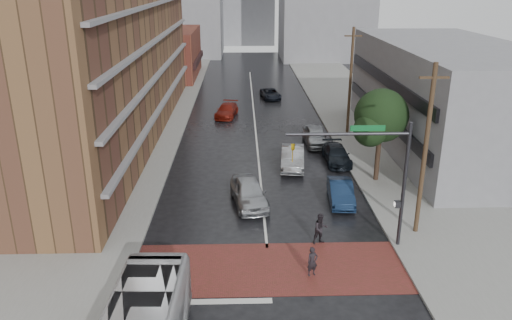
{
  "coord_description": "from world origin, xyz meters",
  "views": [
    {
      "loc": [
        -1.32,
        -21.78,
        14.12
      ],
      "look_at": [
        -0.48,
        7.23,
        3.5
      ],
      "focal_mm": 35.0,
      "sensor_mm": 36.0,
      "label": 1
    }
  ],
  "objects_px": {
    "suv_travel": "(271,94)",
    "car_parked_near": "(341,192)",
    "car_travel_b": "(293,158)",
    "car_travel_c": "(227,110)",
    "pedestrian_a": "(312,262)",
    "car_parked_far": "(316,136)",
    "car_travel_a": "(249,193)",
    "car_parked_mid": "(337,155)",
    "pedestrian_b": "(321,229)"
  },
  "relations": [
    {
      "from": "car_travel_c",
      "to": "suv_travel",
      "type": "height_order",
      "value": "car_travel_c"
    },
    {
      "from": "car_travel_a",
      "to": "pedestrian_a",
      "type": "bearing_deg",
      "value": -79.76
    },
    {
      "from": "suv_travel",
      "to": "pedestrian_b",
      "type": "bearing_deg",
      "value": -97.37
    },
    {
      "from": "car_travel_a",
      "to": "car_parked_near",
      "type": "relative_size",
      "value": 1.16
    },
    {
      "from": "car_travel_a",
      "to": "car_parked_far",
      "type": "distance_m",
      "value": 13.93
    },
    {
      "from": "suv_travel",
      "to": "car_parked_far",
      "type": "relative_size",
      "value": 0.92
    },
    {
      "from": "car_travel_b",
      "to": "suv_travel",
      "type": "distance_m",
      "value": 23.91
    },
    {
      "from": "car_travel_b",
      "to": "car_parked_near",
      "type": "relative_size",
      "value": 1.15
    },
    {
      "from": "car_parked_mid",
      "to": "car_parked_far",
      "type": "height_order",
      "value": "car_parked_far"
    },
    {
      "from": "car_travel_a",
      "to": "car_travel_b",
      "type": "relative_size",
      "value": 1.01
    },
    {
      "from": "car_parked_near",
      "to": "suv_travel",
      "type": "bearing_deg",
      "value": 99.8
    },
    {
      "from": "pedestrian_a",
      "to": "car_travel_c",
      "type": "xyz_separation_m",
      "value": [
        -5.08,
        30.77,
        -0.09
      ]
    },
    {
      "from": "car_travel_c",
      "to": "suv_travel",
      "type": "bearing_deg",
      "value": 68.11
    },
    {
      "from": "car_travel_c",
      "to": "car_parked_near",
      "type": "bearing_deg",
      "value": -59.8
    },
    {
      "from": "pedestrian_a",
      "to": "car_travel_b",
      "type": "distance_m",
      "value": 15.25
    },
    {
      "from": "suv_travel",
      "to": "car_parked_near",
      "type": "xyz_separation_m",
      "value": [
        2.96,
        -30.48,
        0.1
      ]
    },
    {
      "from": "pedestrian_a",
      "to": "pedestrian_b",
      "type": "xyz_separation_m",
      "value": [
        0.91,
        3.23,
        0.12
      ]
    },
    {
      "from": "suv_travel",
      "to": "car_travel_b",
      "type": "bearing_deg",
      "value": -97.7
    },
    {
      "from": "pedestrian_a",
      "to": "pedestrian_b",
      "type": "bearing_deg",
      "value": 52.64
    },
    {
      "from": "suv_travel",
      "to": "car_parked_far",
      "type": "xyz_separation_m",
      "value": [
        3.01,
        -18.21,
        0.21
      ]
    },
    {
      "from": "car_parked_far",
      "to": "pedestrian_a",
      "type": "bearing_deg",
      "value": -99.92
    },
    {
      "from": "car_travel_c",
      "to": "car_parked_near",
      "type": "xyz_separation_m",
      "value": [
        8.16,
        -22.1,
        0.03
      ]
    },
    {
      "from": "car_travel_c",
      "to": "car_travel_a",
      "type": "bearing_deg",
      "value": -74.83
    },
    {
      "from": "car_parked_near",
      "to": "pedestrian_b",
      "type": "bearing_deg",
      "value": -107.5
    },
    {
      "from": "car_parked_near",
      "to": "car_parked_far",
      "type": "distance_m",
      "value": 12.28
    },
    {
      "from": "car_travel_a",
      "to": "car_parked_mid",
      "type": "xyz_separation_m",
      "value": [
        7.22,
        7.78,
        -0.18
      ]
    },
    {
      "from": "car_travel_b",
      "to": "car_travel_c",
      "type": "xyz_separation_m",
      "value": [
        -5.59,
        15.52,
        -0.13
      ]
    },
    {
      "from": "pedestrian_a",
      "to": "car_parked_far",
      "type": "bearing_deg",
      "value": 59.8
    },
    {
      "from": "pedestrian_b",
      "to": "suv_travel",
      "type": "bearing_deg",
      "value": 71.73
    },
    {
      "from": "pedestrian_b",
      "to": "suv_travel",
      "type": "distance_m",
      "value": 35.93
    },
    {
      "from": "car_parked_mid",
      "to": "car_parked_far",
      "type": "distance_m",
      "value": 4.83
    },
    {
      "from": "suv_travel",
      "to": "car_travel_a",
      "type": "bearing_deg",
      "value": -104.51
    },
    {
      "from": "car_travel_b",
      "to": "car_parked_mid",
      "type": "xyz_separation_m",
      "value": [
        3.67,
        0.99,
        -0.15
      ]
    },
    {
      "from": "car_parked_near",
      "to": "car_parked_mid",
      "type": "xyz_separation_m",
      "value": [
        1.1,
        7.57,
        -0.04
      ]
    },
    {
      "from": "pedestrian_a",
      "to": "car_travel_c",
      "type": "distance_m",
      "value": 31.19
    },
    {
      "from": "car_travel_c",
      "to": "car_parked_mid",
      "type": "xyz_separation_m",
      "value": [
        9.26,
        -14.54,
        -0.01
      ]
    },
    {
      "from": "car_parked_near",
      "to": "car_parked_far",
      "type": "bearing_deg",
      "value": 94.03
    },
    {
      "from": "pedestrian_b",
      "to": "pedestrian_a",
      "type": "bearing_deg",
      "value": -125.17
    },
    {
      "from": "car_travel_b",
      "to": "pedestrian_b",
      "type": "bearing_deg",
      "value": -82.28
    },
    {
      "from": "pedestrian_b",
      "to": "car_travel_b",
      "type": "xyz_separation_m",
      "value": [
        -0.4,
        12.01,
        -0.08
      ]
    },
    {
      "from": "pedestrian_b",
      "to": "car_travel_b",
      "type": "height_order",
      "value": "pedestrian_b"
    },
    {
      "from": "pedestrian_a",
      "to": "car_travel_b",
      "type": "xyz_separation_m",
      "value": [
        0.5,
        15.25,
        0.04
      ]
    },
    {
      "from": "car_travel_a",
      "to": "car_travel_c",
      "type": "distance_m",
      "value": 22.41
    },
    {
      "from": "car_parked_mid",
      "to": "car_travel_b",
      "type": "bearing_deg",
      "value": -165.57
    },
    {
      "from": "car_travel_b",
      "to": "car_parked_mid",
      "type": "relative_size",
      "value": 1.07
    },
    {
      "from": "car_travel_b",
      "to": "suv_travel",
      "type": "height_order",
      "value": "car_travel_b"
    },
    {
      "from": "car_travel_b",
      "to": "car_travel_c",
      "type": "relative_size",
      "value": 1.05
    },
    {
      "from": "suv_travel",
      "to": "car_parked_near",
      "type": "relative_size",
      "value": 1.02
    },
    {
      "from": "car_travel_b",
      "to": "suv_travel",
      "type": "bearing_deg",
      "value": 96.74
    },
    {
      "from": "car_travel_c",
      "to": "car_parked_far",
      "type": "relative_size",
      "value": 0.98
    }
  ]
}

